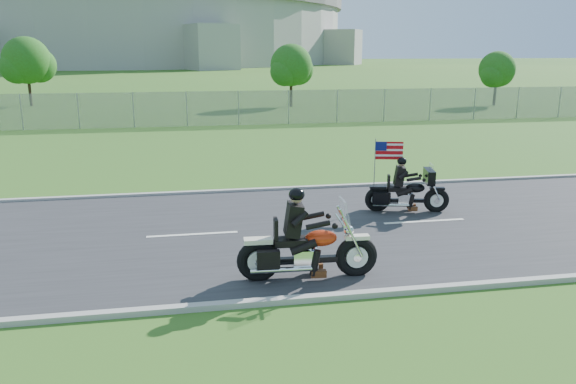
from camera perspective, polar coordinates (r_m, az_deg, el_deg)
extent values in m
plane|color=#26531A|center=(14.06, -1.49, -4.03)|extent=(420.00, 420.00, 0.00)
cube|color=#28282B|center=(14.05, -1.49, -3.95)|extent=(120.00, 8.00, 0.04)
cube|color=#9E9B93|center=(17.90, -3.46, 0.19)|extent=(120.00, 0.18, 0.12)
cube|color=#9E9B93|center=(10.33, 1.99, -10.80)|extent=(120.00, 0.18, 0.12)
cube|color=gray|center=(33.49, -15.43, 8.04)|extent=(60.00, 0.03, 2.00)
cylinder|color=#A3A099|center=(184.14, -16.42, 15.64)|extent=(130.00, 130.00, 20.00)
cylinder|color=#605E5B|center=(184.49, -16.58, 17.81)|extent=(132.00, 132.00, 4.00)
cylinder|color=#382316|center=(44.03, 0.31, 10.31)|extent=(0.22, 0.22, 2.52)
sphere|color=#264B14|center=(43.93, 0.31, 12.77)|extent=(3.20, 3.20, 3.20)
sphere|color=#264B14|center=(44.54, 1.03, 12.33)|extent=(2.40, 2.40, 2.40)
sphere|color=#264B14|center=(43.46, -0.33, 12.16)|extent=(2.24, 2.24, 2.24)
cylinder|color=#382316|center=(48.78, -24.78, 9.58)|extent=(0.22, 0.22, 2.80)
sphere|color=#264B14|center=(48.69, -25.04, 12.03)|extent=(3.60, 3.60, 3.60)
sphere|color=#264B14|center=(49.05, -24.01, 11.68)|extent=(2.70, 2.70, 2.70)
sphere|color=#264B14|center=(48.43, -25.84, 11.35)|extent=(2.52, 2.52, 2.52)
cylinder|color=#382316|center=(47.78, 20.29, 9.59)|extent=(0.22, 0.22, 2.24)
sphere|color=#264B14|center=(47.69, 20.47, 11.60)|extent=(2.80, 2.80, 2.80)
sphere|color=#264B14|center=(48.35, 20.76, 11.22)|extent=(2.10, 2.10, 2.10)
sphere|color=#264B14|center=(47.16, 20.12, 11.12)|extent=(1.96, 1.96, 1.96)
torus|color=black|center=(11.31, 6.96, -6.50)|extent=(0.86, 0.25, 0.85)
torus|color=black|center=(11.02, -3.02, -6.99)|extent=(0.86, 0.25, 0.85)
ellipsoid|color=red|center=(11.02, 3.36, -4.70)|extent=(0.66, 0.40, 0.32)
cube|color=black|center=(10.95, 0.27, -5.06)|extent=(0.65, 0.38, 0.14)
cube|color=black|center=(10.81, 0.57, -2.81)|extent=(0.30, 0.47, 0.63)
sphere|color=black|center=(10.68, 0.88, -0.27)|extent=(0.33, 0.33, 0.31)
cube|color=silver|center=(10.94, 5.77, -1.85)|extent=(0.07, 0.53, 0.46)
torus|color=black|center=(16.04, 14.84, -0.81)|extent=(0.73, 0.33, 0.71)
torus|color=black|center=(15.79, 9.08, -0.74)|extent=(0.73, 0.33, 0.71)
ellipsoid|color=black|center=(15.84, 12.79, 0.41)|extent=(0.59, 0.42, 0.27)
cube|color=black|center=(15.78, 11.01, 0.30)|extent=(0.58, 0.40, 0.11)
cube|color=black|center=(15.70, 11.25, 1.61)|extent=(0.31, 0.42, 0.52)
sphere|color=black|center=(15.62, 11.50, 3.08)|extent=(0.31, 0.31, 0.26)
cube|color=black|center=(15.83, 14.15, 1.56)|extent=(0.38, 0.79, 0.38)
cube|color=#B70C11|center=(15.71, 10.24, 4.16)|extent=(0.75, 0.19, 0.50)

